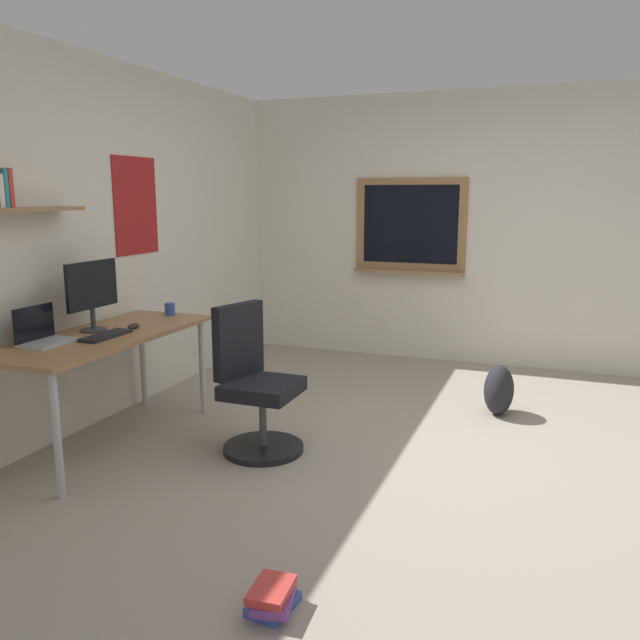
# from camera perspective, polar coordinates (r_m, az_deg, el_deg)

# --- Properties ---
(ground_plane) EXTENTS (5.20, 5.20, 0.00)m
(ground_plane) POSITION_cam_1_polar(r_m,az_deg,el_deg) (4.25, 9.92, -11.67)
(ground_plane) COLOR #9E9384
(ground_plane) RESTS_ON ground
(wall_back) EXTENTS (5.00, 0.30, 2.60)m
(wall_back) POSITION_cam_1_polar(r_m,az_deg,el_deg) (4.99, -18.53, 6.75)
(wall_back) COLOR silver
(wall_back) RESTS_ON ground
(wall_right) EXTENTS (0.22, 5.00, 2.60)m
(wall_right) POSITION_cam_1_polar(r_m,az_deg,el_deg) (6.35, 14.38, 7.78)
(wall_right) COLOR silver
(wall_right) RESTS_ON ground
(desk) EXTENTS (1.61, 0.65, 0.75)m
(desk) POSITION_cam_1_polar(r_m,az_deg,el_deg) (4.37, -18.71, -2.04)
(desk) COLOR #997047
(desk) RESTS_ON ground
(office_chair) EXTENTS (0.52, 0.54, 0.95)m
(office_chair) POSITION_cam_1_polar(r_m,az_deg,el_deg) (4.14, -5.83, -6.15)
(office_chair) COLOR black
(office_chair) RESTS_ON ground
(laptop) EXTENTS (0.31, 0.21, 0.23)m
(laptop) POSITION_cam_1_polar(r_m,az_deg,el_deg) (4.19, -23.57, -1.22)
(laptop) COLOR #ADAFB5
(laptop) RESTS_ON desk
(monitor_primary) EXTENTS (0.46, 0.17, 0.46)m
(monitor_primary) POSITION_cam_1_polar(r_m,az_deg,el_deg) (4.41, -19.72, 2.49)
(monitor_primary) COLOR #38383D
(monitor_primary) RESTS_ON desk
(keyboard) EXTENTS (0.37, 0.13, 0.02)m
(keyboard) POSITION_cam_1_polar(r_m,az_deg,el_deg) (4.24, -18.61, -1.33)
(keyboard) COLOR black
(keyboard) RESTS_ON desk
(computer_mouse) EXTENTS (0.10, 0.06, 0.03)m
(computer_mouse) POSITION_cam_1_polar(r_m,az_deg,el_deg) (4.46, -16.34, -0.53)
(computer_mouse) COLOR #262628
(computer_mouse) RESTS_ON desk
(coffee_mug) EXTENTS (0.08, 0.08, 0.09)m
(coffee_mug) POSITION_cam_1_polar(r_m,az_deg,el_deg) (4.88, -13.29, 0.96)
(coffee_mug) COLOR #334CA5
(coffee_mug) RESTS_ON desk
(backpack) EXTENTS (0.32, 0.22, 0.38)m
(backpack) POSITION_cam_1_polar(r_m,az_deg,el_deg) (5.01, 15.71, -6.05)
(backpack) COLOR #232328
(backpack) RESTS_ON ground
(book_stack_on_floor) EXTENTS (0.25, 0.20, 0.11)m
(book_stack_on_floor) POSITION_cam_1_polar(r_m,az_deg,el_deg) (2.78, -4.26, -23.56)
(book_stack_on_floor) COLOR #3851B2
(book_stack_on_floor) RESTS_ON ground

